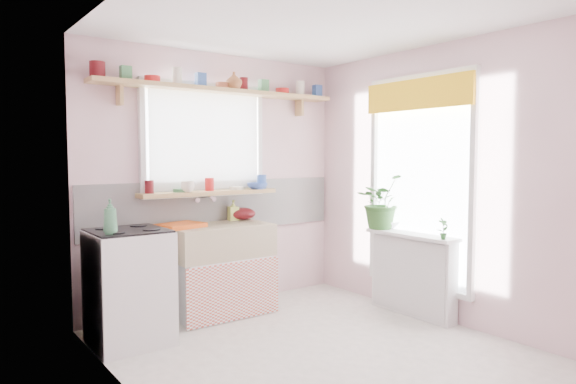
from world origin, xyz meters
TOP-DOWN VIEW (x-y plane):
  - room at (0.66, 0.86)m, footprint 3.20×3.20m
  - sink_unit at (-0.15, 1.29)m, footprint 0.95×0.65m
  - cooker at (-1.10, 1.05)m, footprint 0.58×0.58m
  - radiator_ledge at (1.30, 0.20)m, footprint 0.22×0.95m
  - windowsill at (-0.15, 1.48)m, footprint 1.40×0.22m
  - pine_shelf at (0.00, 1.47)m, footprint 2.52×0.24m
  - shelf_crockery at (-0.00, 1.47)m, footprint 2.47×0.11m
  - sill_crockery at (-0.15, 1.48)m, footprint 1.35×0.11m
  - dish_tray at (-0.53, 1.33)m, footprint 0.45×0.38m
  - colander at (0.22, 1.50)m, footprint 0.29×0.29m
  - jade_plant at (1.28, 0.60)m, footprint 0.58×0.54m
  - fruit_bowl at (1.33, 0.60)m, footprint 0.38×0.38m
  - herb_pot at (1.21, -0.20)m, footprint 0.11×0.08m
  - soap_bottle_sink at (0.12, 1.50)m, footprint 0.11×0.11m
  - sill_cup at (-0.41, 1.42)m, footprint 0.15×0.15m
  - sill_bowl at (0.36, 1.42)m, footprint 0.22×0.22m
  - shelf_vase at (0.09, 1.41)m, footprint 0.19×0.19m
  - cooker_bottle at (-1.28, 0.89)m, footprint 0.13×0.13m
  - fruit at (1.34, 0.61)m, footprint 0.20×0.14m

SIDE VIEW (x-z plane):
  - radiator_ledge at x=1.30m, z-range 0.01..0.78m
  - sink_unit at x=-0.15m, z-range -0.13..0.99m
  - cooker at x=-1.10m, z-range 0.00..0.92m
  - fruit_bowl at x=1.33m, z-range 0.78..0.85m
  - herb_pot at x=1.21m, z-range 0.78..0.96m
  - dish_tray at x=-0.53m, z-range 0.85..0.89m
  - fruit at x=1.34m, z-range 0.82..0.92m
  - colander at x=0.22m, z-range 0.85..0.97m
  - soap_bottle_sink at x=0.12m, z-range 0.85..1.06m
  - jade_plant at x=1.28m, z-range 0.78..1.31m
  - cooker_bottle at x=-1.28m, z-range 0.92..1.18m
  - windowsill at x=-0.15m, z-range 1.12..1.16m
  - sill_bowl at x=0.36m, z-range 1.16..1.22m
  - sill_cup at x=-0.41m, z-range 1.16..1.26m
  - sill_crockery at x=-0.15m, z-range 1.16..1.28m
  - room at x=0.66m, z-range -0.23..2.97m
  - pine_shelf at x=0.00m, z-range 2.10..2.14m
  - shelf_crockery at x=0.00m, z-range 2.14..2.26m
  - shelf_vase at x=0.09m, z-range 2.14..2.30m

